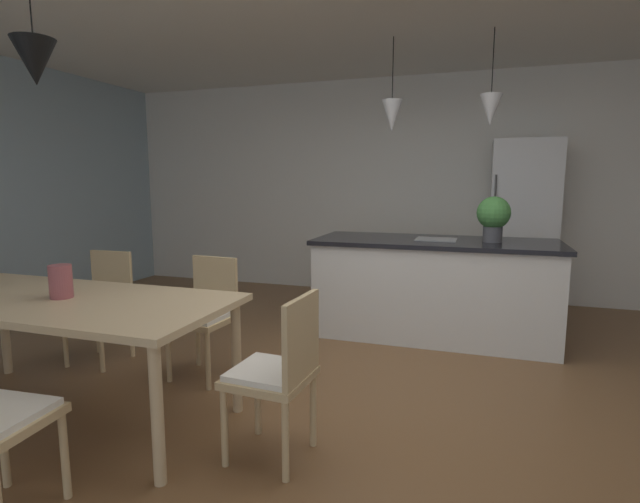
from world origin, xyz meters
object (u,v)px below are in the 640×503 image
dining_table (59,308)px  potted_plant_on_island (494,216)px  chair_far_right (206,312)px  vase_on_dining_table (61,281)px  chair_far_left (102,302)px  refrigerator (522,226)px  chair_kitchen_end (278,371)px  kitchen_island (434,287)px

dining_table → potted_plant_on_island: potted_plant_on_island is taller
dining_table → potted_plant_on_island: bearing=43.0°
dining_table → chair_far_right: chair_far_right is taller
dining_table → vase_on_dining_table: vase_on_dining_table is taller
potted_plant_on_island → dining_table: bearing=-137.0°
chair_far_left → vase_on_dining_table: (0.50, -0.83, 0.37)m
chair_far_right → refrigerator: (2.33, 2.74, 0.46)m
chair_kitchen_end → kitchen_island: 2.38m
dining_table → refrigerator: 4.55m
dining_table → vase_on_dining_table: bearing=6.7°
kitchen_island → potted_plant_on_island: 0.83m
chair_kitchen_end → chair_far_left: bearing=156.0°
potted_plant_on_island → chair_far_right: bearing=-143.6°
dining_table → potted_plant_on_island: size_ratio=5.23×
chair_far_left → refrigerator: (3.28, 2.74, 0.46)m
chair_kitchen_end → refrigerator: refrigerator is taller
dining_table → refrigerator: (2.81, 3.57, 0.25)m
dining_table → vase_on_dining_table: size_ratio=10.64×
chair_kitchen_end → vase_on_dining_table: bearing=179.7°
chair_far_left → chair_far_right: size_ratio=1.00×
chair_far_left → potted_plant_on_island: 3.36m
dining_table → vase_on_dining_table: 0.16m
kitchen_island → chair_far_right: bearing=-135.7°
chair_kitchen_end → potted_plant_on_island: bearing=65.4°
chair_kitchen_end → potted_plant_on_island: (1.06, 2.31, 0.66)m
kitchen_island → potted_plant_on_island: potted_plant_on_island is taller
refrigerator → chair_far_left: bearing=-140.2°
potted_plant_on_island → chair_far_left: bearing=-153.4°
chair_kitchen_end → refrigerator: size_ratio=0.46×
chair_far_left → potted_plant_on_island: (2.94, 1.47, 0.66)m
refrigerator → vase_on_dining_table: size_ratio=9.53×
kitchen_island → potted_plant_on_island: size_ratio=5.43×
dining_table → chair_far_right: bearing=60.4°
chair_far_left → chair_kitchen_end: bearing=-24.0°
chair_far_left → refrigerator: bearing=39.8°
chair_far_left → vase_on_dining_table: 1.04m
kitchen_island → vase_on_dining_table: bearing=-130.3°
chair_far_left → potted_plant_on_island: bearing=26.6°
chair_far_right → potted_plant_on_island: (2.00, 1.47, 0.66)m
chair_far_left → chair_far_right: bearing=-0.0°
potted_plant_on_island → vase_on_dining_table: potted_plant_on_island is taller
dining_table → kitchen_island: 3.05m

